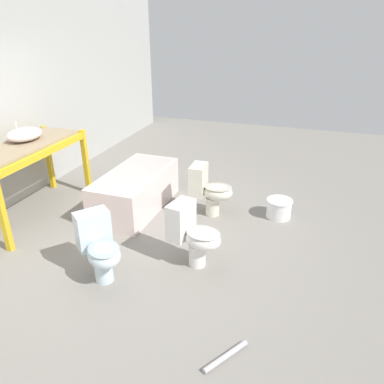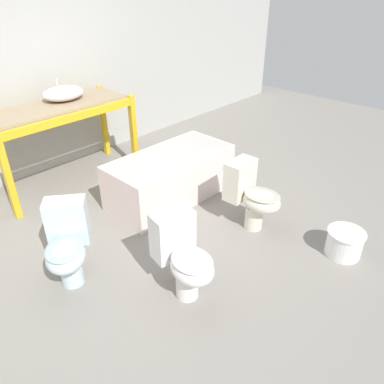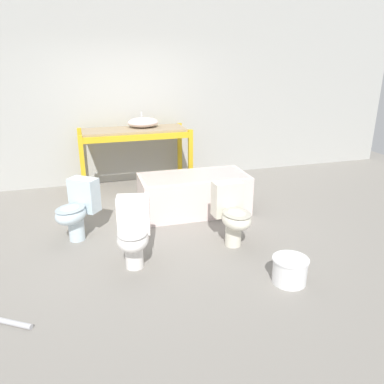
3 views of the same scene
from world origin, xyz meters
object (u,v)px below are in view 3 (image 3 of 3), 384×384
Objects in this scene: sink_basin at (143,122)px; toilet_far at (133,231)px; bucket_white at (290,270)px; bathtub_main at (194,191)px; toilet_extra at (77,208)px; toilet_near at (232,213)px.

toilet_far is at bearing -102.72° from sink_basin.
toilet_far reaches higher than bucket_white.
sink_basin is 2.76m from toilet_far.
bathtub_main is at bearing 100.47° from bucket_white.
toilet_extra is (-0.56, 0.84, 0.00)m from toilet_far.
bathtub_main is at bearing 61.47° from toilet_far.
sink_basin is at bearing 109.37° from bathtub_main.
toilet_far reaches higher than bathtub_main.
bucket_white is at bearing -76.26° from sink_basin.
toilet_far is 1.64m from bucket_white.
bucket_white is at bearing -78.51° from bathtub_main.
toilet_near and toilet_extra have the same top height.
bathtub_main is 2.05m from bucket_white.
toilet_near is 1.01m from bucket_white.
bathtub_main is 2.12× the size of toilet_extra.
toilet_extra is at bearing 135.62° from toilet_far.
sink_basin is 0.70× the size of toilet_far.
sink_basin is at bearing 101.99° from toilet_near.
toilet_near is 1.00× the size of toilet_far.
toilet_extra reaches higher than bathtub_main.
toilet_extra is at bearing -165.54° from bathtub_main.
bucket_white is at bearing -0.76° from toilet_extra.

